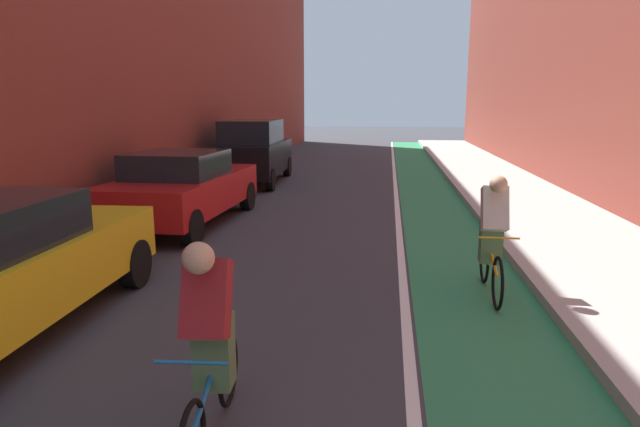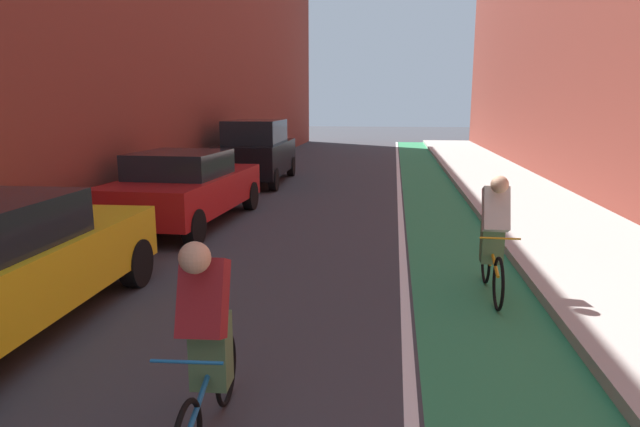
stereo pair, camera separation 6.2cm
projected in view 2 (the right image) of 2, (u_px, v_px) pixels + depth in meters
name	position (u px, v px, depth m)	size (l,w,h in m)	color
ground_plane	(318.00, 212.00, 12.80)	(97.13, 97.13, 0.00)	#38383D
bike_lane_paint	(434.00, 200.00, 14.38)	(1.60, 44.15, 0.00)	#2D8451
lane_divider_stripe	(400.00, 199.00, 14.50)	(0.12, 44.15, 0.00)	white
sidewalk_right	(524.00, 199.00, 14.08)	(2.92, 44.15, 0.14)	#A8A59E
parked_sedan_red	(185.00, 187.00, 11.37)	(2.09, 4.60, 1.53)	red
parked_suv_black	(257.00, 151.00, 17.32)	(1.97, 4.54, 1.98)	black
cyclist_mid	(207.00, 339.00, 3.98)	(0.48, 1.65, 1.58)	black
cyclist_trailing	(494.00, 235.00, 7.09)	(0.48, 1.71, 1.61)	black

